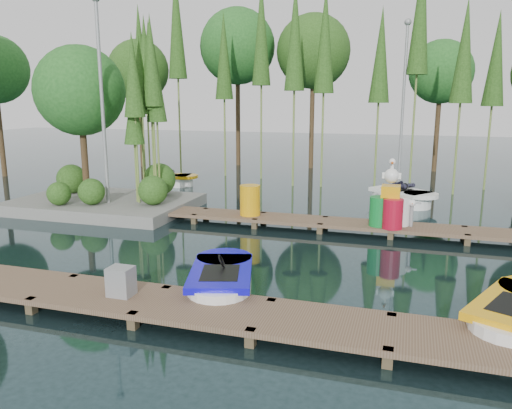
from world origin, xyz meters
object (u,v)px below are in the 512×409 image
(island, at_px, (97,120))
(boat_yellow_far, at_px, (170,180))
(boat_blue, at_px, (221,283))
(utility_cabinet, at_px, (121,281))
(yellow_barrel, at_px, (250,200))
(drum_cluster, at_px, (391,207))

(island, xyz_separation_m, boat_yellow_far, (0.29, 4.92, -2.93))
(island, bearing_deg, boat_blue, -42.12)
(island, xyz_separation_m, utility_cabinet, (5.69, -7.79, -2.61))
(boat_blue, bearing_deg, island, 121.56)
(boat_blue, height_order, boat_yellow_far, boat_yellow_far)
(yellow_barrel, distance_m, drum_cluster, 4.31)
(island, xyz_separation_m, drum_cluster, (10.29, -0.94, -2.31))
(boat_blue, relative_size, utility_cabinet, 5.26)
(boat_yellow_far, height_order, drum_cluster, drum_cluster)
(boat_blue, distance_m, yellow_barrel, 5.89)
(boat_blue, relative_size, yellow_barrel, 3.03)
(utility_cabinet, bearing_deg, boat_yellow_far, 113.03)
(island, height_order, boat_blue, island)
(boat_yellow_far, xyz_separation_m, yellow_barrel, (5.69, -5.71, 0.52))
(yellow_barrel, height_order, drum_cluster, drum_cluster)
(utility_cabinet, bearing_deg, yellow_barrel, 87.64)
(island, bearing_deg, boat_yellow_far, 86.64)
(island, relative_size, boat_blue, 2.33)
(island, height_order, boat_yellow_far, island)
(island, relative_size, drum_cluster, 3.43)
(island, distance_m, boat_yellow_far, 5.73)
(yellow_barrel, bearing_deg, boat_yellow_far, 134.90)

